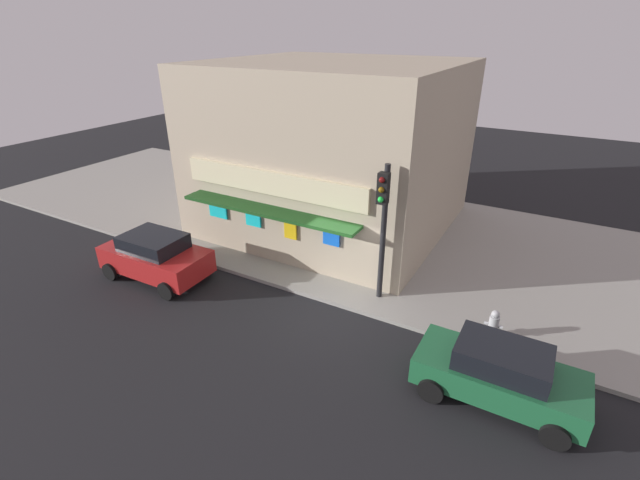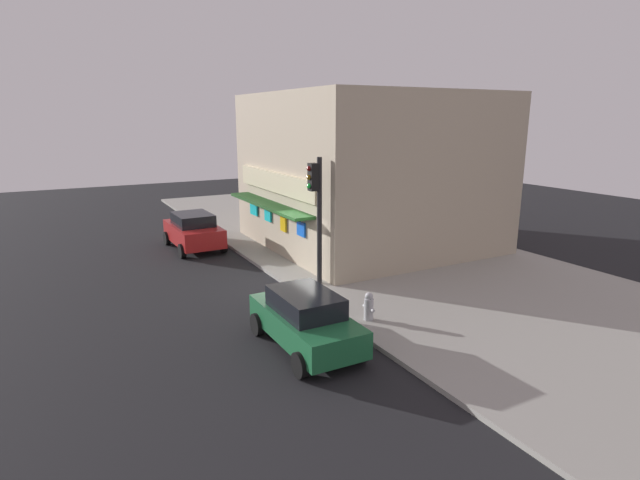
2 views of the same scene
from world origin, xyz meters
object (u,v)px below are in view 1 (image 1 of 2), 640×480
traffic_light (383,216)px  parked_car_red (156,256)px  fire_hydrant (494,324)px  parked_car_green (499,373)px  trash_can (376,266)px  potted_plant_by_doorway (293,237)px  pedestrian (326,241)px

traffic_light → parked_car_red: (-7.62, -2.45, -2.21)m
fire_hydrant → parked_car_green: size_ratio=0.22×
fire_hydrant → trash_can: fire_hydrant is taller
trash_can → potted_plant_by_doorway: size_ratio=0.98×
pedestrian → potted_plant_by_doorway: size_ratio=2.00×
fire_hydrant → parked_car_red: 11.53m
parked_car_green → fire_hydrant: bearing=102.0°
trash_can → pedestrian: bearing=-178.7°
fire_hydrant → traffic_light: bearing=176.6°
fire_hydrant → pedestrian: bearing=167.2°
trash_can → parked_car_green: bearing=-38.8°
fire_hydrant → potted_plant_by_doorway: potted_plant_by_doorway is taller
fire_hydrant → parked_car_green: parked_car_green is taller
traffic_light → trash_can: 2.88m
potted_plant_by_doorway → trash_can: bearing=-6.6°
fire_hydrant → potted_plant_by_doorway: (-8.10, 1.93, 0.09)m
traffic_light → fire_hydrant: bearing=-3.4°
traffic_light → parked_car_red: size_ratio=1.15×
trash_can → pedestrian: (-2.04, -0.05, 0.53)m
trash_can → parked_car_green: parked_car_green is taller
parked_car_green → parked_car_red: bearing=179.3°
fire_hydrant → potted_plant_by_doorway: 8.33m
trash_can → pedestrian: 2.11m
traffic_light → parked_car_green: size_ratio=1.16×
pedestrian → parked_car_red: bearing=-143.5°
fire_hydrant → pedestrian: size_ratio=0.49×
traffic_light → trash_can: bearing=115.8°
trash_can → pedestrian: pedestrian is taller
trash_can → parked_car_red: size_ratio=0.21×
fire_hydrant → parked_car_green: (0.51, -2.37, 0.25)m
pedestrian → potted_plant_by_doorway: bearing=164.4°
traffic_light → parked_car_green: traffic_light is taller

